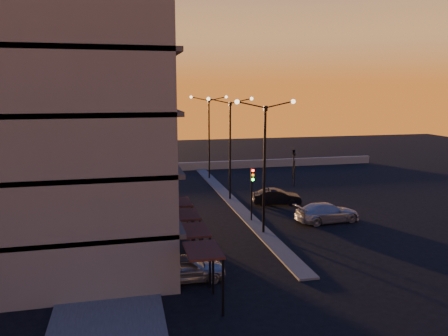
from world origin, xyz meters
The scene contains 14 objects.
ground centered at (0.00, 0.00, 0.00)m, with size 120.00×120.00×0.00m, color black.
sidewalk_west centered at (-10.50, 4.00, 0.06)m, with size 5.00×40.00×0.12m, color #4B4B48.
median centered at (0.00, 10.00, 0.06)m, with size 1.20×36.00×0.12m, color #4B4B48.
parapet centered at (2.00, 26.00, 0.50)m, with size 44.00×0.50×1.00m, color gray.
building centered at (-14.00, 0.03, 11.91)m, with size 14.35×17.08×25.00m.
streetlamp_near centered at (0.00, 0.00, 5.59)m, with size 4.32×0.32×9.51m.
streetlamp_mid centered at (0.00, 10.00, 5.59)m, with size 4.32×0.32×9.51m.
streetlamp_far centered at (0.00, 20.00, 5.59)m, with size 4.32×0.32×9.51m.
traffic_light_main centered at (0.00, 2.87, 2.89)m, with size 0.28×0.44×4.25m.
signal_east_a centered at (8.00, 14.00, 1.93)m, with size 0.13×0.16×3.60m.
signal_east_b centered at (9.50, 18.00, 3.10)m, with size 0.42×1.99×3.60m.
car_hatchback centered at (-6.50, -6.49, 0.72)m, with size 1.71×4.25×1.45m, color #A7ABAF.
car_sedan centered at (3.65, 7.33, 0.71)m, with size 1.50×4.29×1.42m, color black.
car_wagon centered at (5.74, 1.62, 0.75)m, with size 2.09×5.14×1.49m, color #AAAEB2.
Camera 1 is at (-9.50, -28.48, 10.15)m, focal length 35.00 mm.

